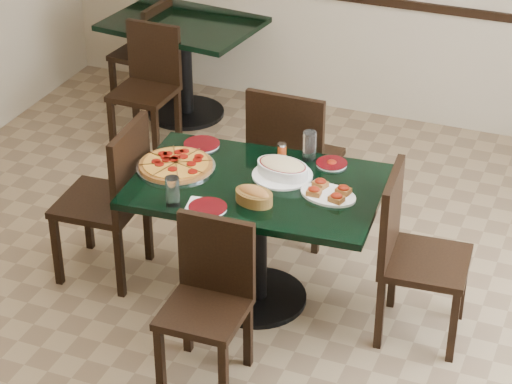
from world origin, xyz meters
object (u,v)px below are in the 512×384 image
at_px(chair_left, 114,193).
at_px(back_chair_near, 149,80).
at_px(chair_right, 410,247).
at_px(bread_basket, 254,196).
at_px(main_table, 257,213).
at_px(chair_far, 291,155).
at_px(bruschetta_platter, 328,192).
at_px(back_table, 184,50).
at_px(chair_near, 209,293).
at_px(pepperoni_pizza, 176,165).
at_px(back_chair_left, 148,48).
at_px(lasagna_casserole, 282,169).

relative_size(chair_left, back_chair_near, 1.11).
xyz_separation_m(chair_right, bread_basket, (-0.76, -0.23, 0.27)).
bearing_deg(main_table, chair_far, 90.17).
bearing_deg(bruschetta_platter, back_table, 142.78).
xyz_separation_m(chair_near, pepperoni_pizza, (-0.46, 0.62, 0.30)).
relative_size(chair_far, pepperoni_pizza, 2.35).
height_order(main_table, back_chair_left, back_chair_left).
relative_size(lasagna_casserole, bread_basket, 1.37).
bearing_deg(main_table, pepperoni_pizza, 176.73).
bearing_deg(main_table, chair_left, 179.62).
bearing_deg(lasagna_casserole, chair_left, -158.33).
relative_size(chair_left, pepperoni_pizza, 2.26).
bearing_deg(bread_basket, lasagna_casserole, 95.96).
distance_m(chair_left, bruschetta_platter, 1.25).
distance_m(back_table, pepperoni_pizza, 2.22).
xyz_separation_m(back_table, back_chair_near, (-0.04, -0.49, -0.04)).
bearing_deg(chair_left, lasagna_casserole, 97.04).
relative_size(lasagna_casserole, bruschetta_platter, 0.95).
distance_m(chair_left, bread_basket, 0.94).
xyz_separation_m(chair_near, bread_basket, (0.06, 0.44, 0.32)).
distance_m(chair_right, pepperoni_pizza, 1.31).
distance_m(chair_far, chair_right, 1.09).
distance_m(back_table, back_chair_left, 0.37).
distance_m(chair_right, back_chair_near, 2.68).
height_order(main_table, chair_left, chair_left).
xyz_separation_m(chair_near, chair_right, (0.82, 0.67, 0.06)).
xyz_separation_m(chair_near, lasagna_casserole, (0.10, 0.74, 0.33)).
relative_size(chair_near, back_chair_near, 0.97).
distance_m(chair_near, lasagna_casserole, 0.82).
bearing_deg(chair_right, back_chair_near, 52.27).
height_order(chair_right, bruschetta_platter, chair_right).
relative_size(chair_left, lasagna_casserole, 2.98).
height_order(back_chair_near, lasagna_casserole, back_chair_near).
xyz_separation_m(back_table, lasagna_casserole, (1.48, -1.89, 0.27)).
bearing_deg(lasagna_casserole, chair_near, -86.45).
bearing_deg(chair_near, chair_far, 90.84).
xyz_separation_m(chair_left, bruschetta_platter, (1.22, 0.07, 0.23)).
relative_size(back_table, chair_near, 1.36).
xyz_separation_m(chair_near, chair_left, (-0.83, 0.57, 0.07)).
xyz_separation_m(back_chair_left, lasagna_casserole, (1.83, -1.98, 0.34)).
relative_size(main_table, lasagna_casserole, 4.21).
bearing_deg(pepperoni_pizza, chair_right, 2.40).
bearing_deg(back_chair_left, chair_near, 37.56).
bearing_deg(bruschetta_platter, bread_basket, -137.73).
height_order(chair_near, chair_right, chair_right).
bearing_deg(main_table, bruschetta_platter, -3.01).
bearing_deg(back_chair_left, chair_far, 54.95).
height_order(chair_right, back_chair_near, chair_right).
relative_size(chair_far, lasagna_casserole, 3.10).
height_order(back_table, back_chair_near, back_chair_near).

